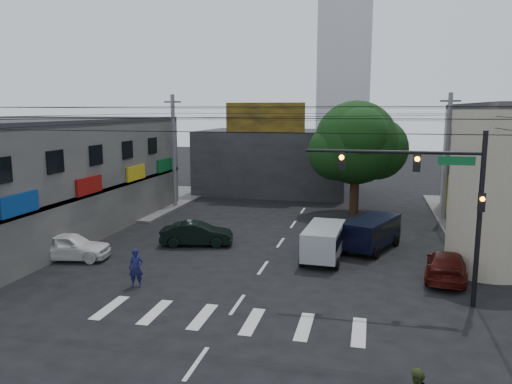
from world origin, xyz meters
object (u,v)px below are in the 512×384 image
(utility_pole_far_right, at_px, (447,157))
(white_compact, at_px, (69,246))
(maroon_sedan, at_px, (446,265))
(traffic_officer, at_px, (136,268))
(traffic_gantry, at_px, (437,189))
(navy_van, at_px, (372,234))
(silver_minivan, at_px, (324,243))
(utility_pole_far_left, at_px, (174,152))
(dark_sedan, at_px, (197,234))
(street_tree, at_px, (356,143))

(utility_pole_far_right, relative_size, white_compact, 1.99)
(maroon_sedan, xyz_separation_m, traffic_officer, (-13.93, -4.38, 0.22))
(utility_pole_far_right, height_order, traffic_officer, utility_pole_far_right)
(traffic_gantry, xyz_separation_m, maroon_sedan, (1.06, 3.38, -4.16))
(traffic_gantry, height_order, maroon_sedan, traffic_gantry)
(traffic_gantry, distance_m, white_compact, 18.89)
(maroon_sedan, distance_m, navy_van, 5.53)
(white_compact, bearing_deg, silver_minivan, -88.18)
(utility_pole_far_left, distance_m, silver_minivan, 18.31)
(dark_sedan, bearing_deg, utility_pole_far_left, 15.46)
(maroon_sedan, bearing_deg, traffic_officer, 25.61)
(traffic_gantry, height_order, silver_minivan, traffic_gantry)
(utility_pole_far_left, height_order, dark_sedan, utility_pole_far_left)
(navy_van, bearing_deg, white_compact, 131.35)
(street_tree, distance_m, traffic_officer, 21.54)
(white_compact, height_order, navy_van, navy_van)
(utility_pole_far_right, height_order, white_compact, utility_pole_far_right)
(utility_pole_far_left, distance_m, utility_pole_far_right, 21.00)
(traffic_gantry, height_order, utility_pole_far_left, utility_pole_far_left)
(white_compact, distance_m, traffic_officer, 6.25)
(traffic_officer, bearing_deg, navy_van, 19.87)
(traffic_gantry, xyz_separation_m, silver_minivan, (-4.94, 5.06, -3.91))
(street_tree, xyz_separation_m, silver_minivan, (-1.12, -12.94, -4.55))
(dark_sedan, xyz_separation_m, navy_van, (10.18, 1.34, 0.22))
(utility_pole_far_right, relative_size, traffic_officer, 5.20)
(utility_pole_far_left, bearing_deg, traffic_officer, -73.13)
(utility_pole_far_right, distance_m, dark_sedan, 19.03)
(utility_pole_far_left, relative_size, dark_sedan, 2.05)
(maroon_sedan, distance_m, silver_minivan, 6.24)
(utility_pole_far_left, height_order, traffic_officer, utility_pole_far_left)
(utility_pole_far_right, bearing_deg, maroon_sedan, -96.76)
(street_tree, height_order, traffic_gantry, street_tree)
(white_compact, xyz_separation_m, navy_van, (15.91, 5.62, 0.18))
(street_tree, distance_m, dark_sedan, 15.36)
(street_tree, height_order, silver_minivan, street_tree)
(traffic_gantry, bearing_deg, utility_pole_far_right, 81.06)
(traffic_gantry, xyz_separation_m, traffic_officer, (-12.87, -1.00, -3.95))
(utility_pole_far_left, distance_m, dark_sedan, 12.72)
(street_tree, distance_m, traffic_gantry, 18.42)
(utility_pole_far_left, relative_size, navy_van, 1.87)
(maroon_sedan, bearing_deg, navy_van, -42.78)
(silver_minivan, bearing_deg, navy_van, -40.88)
(street_tree, distance_m, navy_van, 11.38)
(traffic_gantry, height_order, navy_van, traffic_gantry)
(dark_sedan, relative_size, traffic_officer, 2.53)
(utility_pole_far_left, xyz_separation_m, maroon_sedan, (19.39, -13.62, -3.93))
(dark_sedan, bearing_deg, navy_van, -95.30)
(dark_sedan, relative_size, white_compact, 0.97)
(street_tree, height_order, traffic_officer, street_tree)
(traffic_officer, bearing_deg, white_compact, 131.05)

